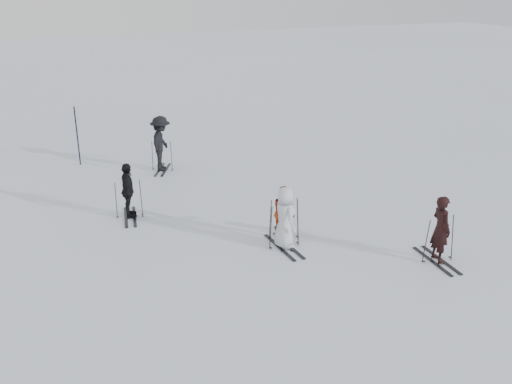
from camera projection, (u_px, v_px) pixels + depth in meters
ground at (270, 238)px, 15.69m from camera, size 120.00×120.00×0.00m
skier_near_dark at (441, 230)px, 14.11m from camera, size 0.46×0.66×1.73m
skier_red at (284, 213)px, 15.39m from camera, size 0.76×0.87×1.49m
skier_grey at (285, 218)px, 14.87m from camera, size 0.55×0.83×1.66m
skier_uphill_left at (128, 191)px, 16.73m from camera, size 0.55×1.02×1.65m
skier_uphill_far at (161, 144)px, 20.82m from camera, size 1.24×1.49×2.01m
skis_near_dark at (439, 239)px, 14.20m from camera, size 1.77×1.04×1.24m
skis_red at (284, 218)px, 15.44m from camera, size 1.85×1.35×1.21m
skis_grey at (285, 225)px, 14.94m from camera, size 1.81×1.00×1.30m
skis_uphill_left at (129, 199)px, 16.82m from camera, size 1.74×1.11×1.18m
skis_uphill_far at (162, 155)px, 20.97m from camera, size 1.79×1.44×1.15m
piste_marker at (77, 136)px, 21.39m from camera, size 0.07×0.07×2.25m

